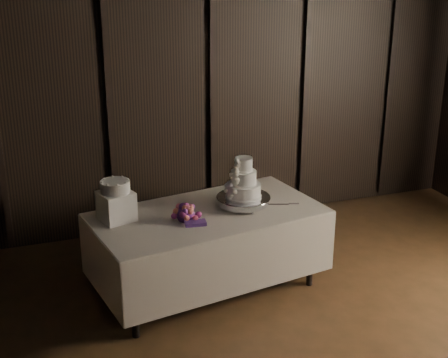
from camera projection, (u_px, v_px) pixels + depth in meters
The scene contains 8 objects.
room at pixel (406, 211), 3.54m from camera, with size 6.08×7.08×3.08m.
display_table at pixel (208, 248), 5.53m from camera, with size 2.14×1.36×0.76m.
cake_stand at pixel (243, 202), 5.52m from camera, with size 0.48×0.48×0.09m, color silver.
wedding_cake at pixel (241, 182), 5.44m from camera, with size 0.35×0.30×0.36m.
bouquet at pixel (185, 213), 5.23m from camera, with size 0.28×0.38×0.18m, color #DD5E72, non-canonical shape.
box_pedestal at pixel (116, 206), 5.22m from camera, with size 0.26×0.26×0.25m, color white.
small_cake at pixel (115, 187), 5.16m from camera, with size 0.25×0.25×0.10m, color white.
cake_knife at pixel (273, 204), 5.56m from camera, with size 0.37×0.02×0.01m, color silver.
Camera 1 is at (-2.07, -2.73, 2.88)m, focal length 50.00 mm.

